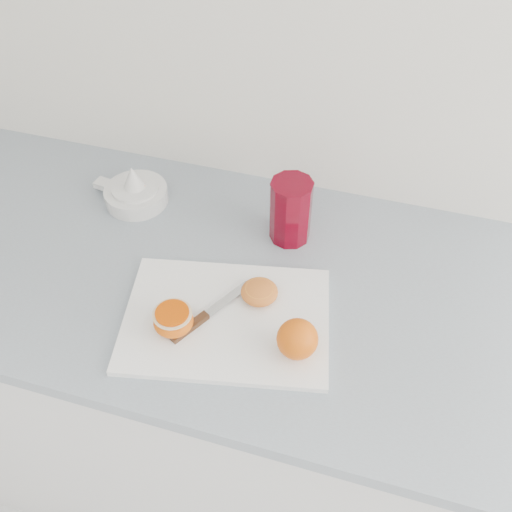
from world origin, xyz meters
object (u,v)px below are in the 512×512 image
at_px(counter, 225,390).
at_px(cutting_board, 226,319).
at_px(red_tumbler, 291,213).
at_px(half_orange, 173,320).
at_px(citrus_juicer, 135,192).

height_order(counter, cutting_board, cutting_board).
distance_m(cutting_board, red_tumbler, 0.26).
bearing_deg(counter, cutting_board, -61.88).
relative_size(half_orange, red_tumbler, 0.51).
bearing_deg(cutting_board, citrus_juicer, 138.70).
relative_size(cutting_board, red_tumbler, 2.63).
bearing_deg(counter, half_orange, -96.90).
distance_m(counter, half_orange, 0.50).
bearing_deg(half_orange, citrus_juicer, 125.05).
relative_size(counter, half_orange, 35.84).
relative_size(counter, cutting_board, 6.89).
xyz_separation_m(cutting_board, red_tumbler, (0.05, 0.24, 0.06)).
xyz_separation_m(counter, citrus_juicer, (-0.23, 0.14, 0.47)).
relative_size(citrus_juicer, red_tumbler, 1.25).
xyz_separation_m(cutting_board, half_orange, (-0.08, -0.05, 0.03)).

